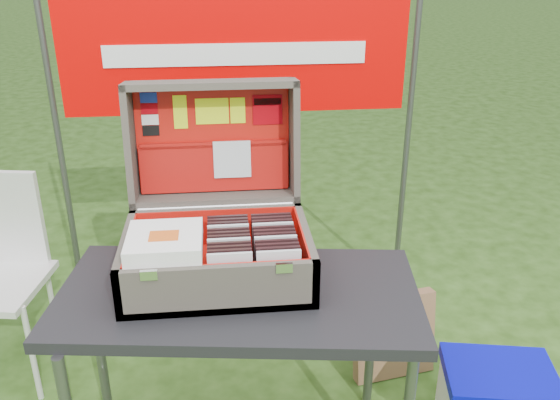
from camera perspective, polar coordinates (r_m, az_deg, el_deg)
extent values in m
cube|color=black|center=(1.97, -3.99, -9.17)|extent=(1.24, 0.74, 0.04)
cylinder|color=#59595B|center=(2.42, -16.91, -13.83)|extent=(0.04, 0.04, 0.69)
cylinder|color=#59595B|center=(2.43, 8.81, -12.65)|extent=(0.04, 0.04, 0.69)
cube|color=#61594E|center=(2.02, -5.94, -7.18)|extent=(0.62, 0.44, 0.02)
cube|color=#61594E|center=(1.81, -5.96, -8.64)|extent=(0.62, 0.02, 0.17)
cube|color=#61594E|center=(2.17, -6.07, -2.77)|extent=(0.62, 0.02, 0.17)
cube|color=#61594E|center=(2.01, -14.51, -5.73)|extent=(0.02, 0.44, 0.17)
cube|color=#61594E|center=(2.00, 2.49, -5.03)|extent=(0.02, 0.44, 0.17)
cube|color=red|center=(2.01, -5.96, -6.81)|extent=(0.57, 0.39, 0.01)
cube|color=silver|center=(1.77, -12.51, -7.07)|extent=(0.05, 0.01, 0.03)
cube|color=silver|center=(1.77, 0.41, -6.55)|extent=(0.05, 0.01, 0.03)
cylinder|color=silver|center=(2.15, -6.17, -0.65)|extent=(0.55, 0.02, 0.02)
cube|color=#61594E|center=(2.24, -6.42, 5.89)|extent=(0.62, 0.08, 0.44)
cube|color=#61594E|center=(2.14, -6.68, 11.00)|extent=(0.62, 0.17, 0.04)
cube|color=#61594E|center=(2.22, -6.19, 0.28)|extent=(0.62, 0.17, 0.04)
cube|color=#61594E|center=(2.20, -14.20, 5.15)|extent=(0.02, 0.22, 0.46)
cube|color=#61594E|center=(2.19, 1.38, 5.83)|extent=(0.02, 0.22, 0.46)
cube|color=red|center=(2.23, -6.42, 5.82)|extent=(0.56, 0.05, 0.39)
cube|color=red|center=(1.81, -5.98, -8.06)|extent=(0.57, 0.01, 0.14)
cube|color=red|center=(2.15, -6.08, -2.66)|extent=(0.57, 0.01, 0.14)
cube|color=red|center=(2.00, -14.12, -5.41)|extent=(0.01, 0.39, 0.14)
cube|color=red|center=(2.00, 2.07, -4.75)|extent=(0.01, 0.39, 0.14)
cube|color=#A5110D|center=(2.23, -6.30, 3.13)|extent=(0.55, 0.05, 0.18)
cube|color=#A5110D|center=(2.20, -6.41, 5.32)|extent=(0.54, 0.02, 0.02)
cube|color=silver|center=(2.20, -4.63, 3.93)|extent=(0.14, 0.03, 0.14)
cube|color=#1933B2|center=(2.21, -12.55, 9.59)|extent=(0.06, 0.01, 0.04)
cube|color=#A20009|center=(2.22, -12.47, 8.57)|extent=(0.06, 0.01, 0.04)
cube|color=white|center=(2.22, -12.39, 7.55)|extent=(0.06, 0.01, 0.04)
cube|color=black|center=(2.23, -12.31, 6.53)|extent=(0.06, 0.01, 0.04)
cube|color=#D7F215|center=(2.21, -9.58, 8.34)|extent=(0.05, 0.02, 0.12)
cube|color=#D7F215|center=(2.20, -6.55, 8.49)|extent=(0.12, 0.01, 0.09)
cube|color=#D7F215|center=(2.20, -4.09, 8.59)|extent=(0.06, 0.01, 0.09)
cube|color=#A20009|center=(2.21, -1.21, 8.69)|extent=(0.11, 0.02, 0.11)
cube|color=black|center=(2.21, -1.22, 9.46)|extent=(0.10, 0.01, 0.02)
cube|color=silver|center=(1.83, -4.79, -7.28)|extent=(0.14, 0.01, 0.16)
cube|color=black|center=(1.85, -4.81, -6.90)|extent=(0.14, 0.01, 0.16)
cube|color=black|center=(1.87, -4.83, -6.52)|extent=(0.14, 0.01, 0.16)
cube|color=black|center=(1.89, -4.85, -6.15)|extent=(0.14, 0.01, 0.16)
cube|color=silver|center=(1.91, -4.87, -5.79)|extent=(0.14, 0.01, 0.16)
cube|color=black|center=(1.93, -4.89, -5.44)|extent=(0.14, 0.01, 0.16)
cube|color=black|center=(1.95, -4.91, -5.09)|extent=(0.14, 0.01, 0.16)
cube|color=black|center=(1.97, -4.93, -4.75)|extent=(0.14, 0.01, 0.16)
cube|color=silver|center=(1.99, -4.95, -4.42)|extent=(0.14, 0.01, 0.16)
cube|color=black|center=(2.02, -4.97, -4.10)|extent=(0.14, 0.01, 0.16)
cube|color=black|center=(2.04, -4.99, -3.78)|extent=(0.14, 0.01, 0.16)
cube|color=black|center=(2.06, -5.00, -3.47)|extent=(0.14, 0.01, 0.16)
cube|color=silver|center=(1.83, -0.11, -7.05)|extent=(0.14, 0.01, 0.16)
cube|color=black|center=(1.85, -0.19, -6.67)|extent=(0.14, 0.01, 0.16)
cube|color=black|center=(1.87, -0.26, -6.30)|extent=(0.14, 0.01, 0.16)
cube|color=black|center=(1.89, -0.34, -5.94)|extent=(0.14, 0.01, 0.16)
cube|color=silver|center=(1.92, -0.41, -5.58)|extent=(0.14, 0.01, 0.16)
cube|color=black|center=(1.94, -0.48, -5.23)|extent=(0.14, 0.01, 0.16)
cube|color=black|center=(1.96, -0.55, -4.89)|extent=(0.14, 0.01, 0.16)
cube|color=black|center=(1.98, -0.62, -4.56)|extent=(0.14, 0.01, 0.16)
cube|color=silver|center=(2.00, -0.69, -4.23)|extent=(0.14, 0.01, 0.16)
cube|color=black|center=(2.02, -0.75, -3.91)|extent=(0.14, 0.01, 0.16)
cube|color=black|center=(2.04, -0.81, -3.60)|extent=(0.14, 0.01, 0.16)
cube|color=black|center=(2.06, -0.88, -3.29)|extent=(0.14, 0.01, 0.16)
cube|color=white|center=(1.88, -10.98, -4.58)|extent=(0.23, 0.23, 0.00)
cube|color=white|center=(1.88, -10.99, -4.44)|extent=(0.23, 0.23, 0.00)
cube|color=white|center=(1.88, -11.01, -4.31)|extent=(0.23, 0.23, 0.00)
cube|color=white|center=(1.88, -11.02, -4.17)|extent=(0.23, 0.23, 0.00)
cube|color=white|center=(1.87, -11.03, -4.04)|extent=(0.23, 0.23, 0.00)
cube|color=white|center=(1.87, -11.04, -3.90)|extent=(0.23, 0.23, 0.00)
cube|color=white|center=(1.87, -11.05, -3.77)|extent=(0.23, 0.23, 0.00)
cube|color=white|center=(1.87, -11.06, -3.63)|extent=(0.23, 0.23, 0.00)
cube|color=white|center=(1.86, -11.08, -3.49)|extent=(0.23, 0.23, 0.00)
cube|color=white|center=(1.86, -11.09, -3.36)|extent=(0.23, 0.23, 0.00)
cube|color=#D85919|center=(1.85, -11.12, -3.39)|extent=(0.09, 0.07, 0.00)
cube|color=#0407B5|center=(2.39, 20.44, -15.57)|extent=(0.45, 0.37, 0.05)
cylinder|color=silver|center=(2.70, -22.75, -13.51)|extent=(0.02, 0.02, 0.46)
cylinder|color=silver|center=(2.97, -21.02, -9.52)|extent=(0.02, 0.02, 0.46)
cylinder|color=silver|center=(2.78, -22.25, -1.59)|extent=(0.02, 0.02, 0.43)
cube|color=brown|center=(2.70, 10.92, -12.71)|extent=(0.38, 0.17, 0.39)
cylinder|color=#59595B|center=(3.02, -20.36, 4.31)|extent=(0.03, 0.03, 1.70)
cylinder|color=#59595B|center=(3.07, 12.14, 5.59)|extent=(0.03, 0.03, 1.70)
cube|color=#D20000|center=(2.80, -4.24, 13.84)|extent=(1.60, 0.02, 0.55)
cube|color=white|center=(2.79, -4.23, 13.80)|extent=(1.20, 0.00, 0.10)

